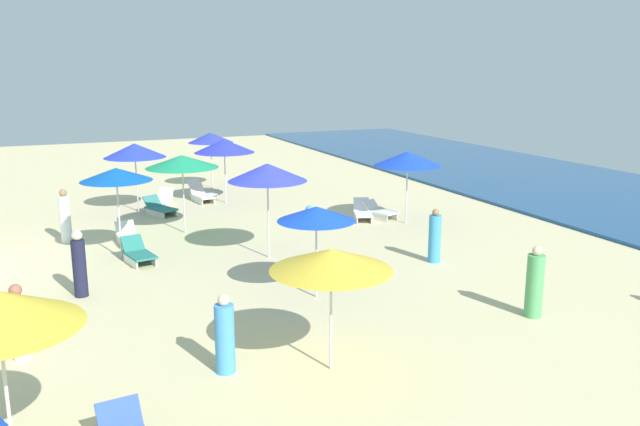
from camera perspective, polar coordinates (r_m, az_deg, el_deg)
name	(u,v)px	position (r m, az deg, el deg)	size (l,w,h in m)	color
ocean	(619,198)	(30.16, 24.66, 1.19)	(60.00, 11.12, 0.12)	navy
umbrella_0	(135,150)	(25.76, -15.88, 5.27)	(2.32, 2.32, 2.64)	silver
lounge_chair_0_0	(163,200)	(26.84, -13.57, 1.10)	(1.59, 1.16, 0.65)	silver
lounge_chair_0_1	(160,208)	(25.36, -13.83, 0.43)	(1.57, 1.17, 0.67)	silver
umbrella_1	(224,146)	(26.67, -8.37, 5.81)	(2.43, 2.43, 2.61)	silver
lounge_chair_1_0	(201,195)	(27.37, -10.32, 1.52)	(1.60, 0.82, 0.71)	silver
lounge_chair_1_1	(201,192)	(28.16, -10.32, 1.80)	(1.52, 1.05, 0.74)	silver
umbrella_2	(316,214)	(15.51, -0.33, -0.07)	(1.88, 1.88, 2.27)	silver
umbrella_3	(116,175)	(19.56, -17.38, 3.23)	(2.04, 2.04, 2.67)	silver
lounge_chair_3_0	(128,236)	(21.46, -16.41, -1.96)	(1.37, 0.70, 0.65)	silver
lounge_chair_3_1	(138,254)	(19.36, -15.58, -3.44)	(1.46, 0.89, 0.70)	silver
umbrella_4	(408,159)	(23.16, 7.66, 4.72)	(2.37, 2.37, 2.58)	silver
lounge_chair_4_0	(363,213)	(23.80, 3.74, 0.03)	(1.38, 0.98, 0.75)	silver
lounge_chair_4_1	(380,212)	(24.04, 5.23, 0.12)	(1.40, 1.07, 0.64)	silver
umbrella_5	(182,162)	(22.02, -11.96, 4.42)	(2.40, 2.40, 2.64)	silver
umbrella_6	(211,138)	(29.95, -9.54, 6.51)	(2.02, 2.02, 2.56)	silver
umbrella_8	(331,260)	(11.76, 0.98, -4.10)	(2.26, 2.26, 2.33)	silver
umbrella_9	(267,172)	(18.78, -4.62, 3.56)	(2.29, 2.29, 2.79)	silver
beachgoer_0	(19,324)	(13.87, -24.81, -8.80)	(0.31, 0.31, 1.53)	white
beachgoer_1	(225,337)	(12.27, -8.32, -10.64)	(0.39, 0.39, 1.52)	#4391D9
beachgoer_2	(435,238)	(18.94, 9.98, -2.13)	(0.43, 0.43, 1.56)	#3B94D2
beachgoer_4	(65,217)	(22.24, -21.36, -0.37)	(0.36, 0.36, 1.72)	white
beachgoer_5	(535,284)	(15.44, 18.24, -5.94)	(0.50, 0.50, 1.65)	#53A763
beachgoer_6	(79,265)	(16.94, -20.28, -4.30)	(0.46, 0.46, 1.67)	#1C1E38
beach_ball_0	(309,209)	(24.93, -0.95, 0.33)	(0.29, 0.29, 0.29)	#3D94CE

